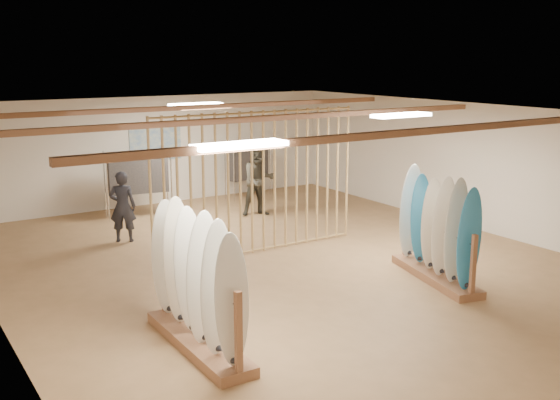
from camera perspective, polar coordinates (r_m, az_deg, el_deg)
floor at (r=12.39m, az=0.00°, el=-5.43°), size 12.00×12.00×0.00m
ceiling at (r=11.84m, az=0.00°, el=7.59°), size 12.00×12.00×0.00m
wall_back at (r=17.32m, az=-10.79°, el=4.25°), size 12.00×0.00×12.00m
wall_right at (r=15.28m, az=16.02°, el=2.91°), size 0.00×12.00×12.00m
ceiling_slats at (r=11.84m, az=0.00°, el=7.20°), size 9.50×6.12×0.10m
light_panels at (r=11.84m, az=0.00°, el=7.30°), size 1.20×0.35×0.06m
bamboo_partition at (r=12.70m, az=-1.95°, el=1.54°), size 4.45×0.05×2.78m
poster at (r=17.28m, az=-10.79°, el=4.90°), size 1.40×0.03×0.90m
rack_left at (r=8.76m, az=-7.22°, el=-8.73°), size 0.55×2.37×1.91m
rack_right at (r=11.59m, az=13.49°, el=-3.83°), size 1.05×2.31×1.82m
clothing_rack_a at (r=15.99m, az=-12.28°, el=2.25°), size 1.49×0.60×1.62m
clothing_rack_b at (r=17.90m, az=-2.81°, el=3.13°), size 1.29×0.55×1.40m
shopper_a at (r=13.92m, az=-13.56°, el=-0.16°), size 0.74×0.67×1.70m
shopper_b at (r=15.78m, az=-1.85°, el=2.17°), size 1.11×0.96×1.98m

